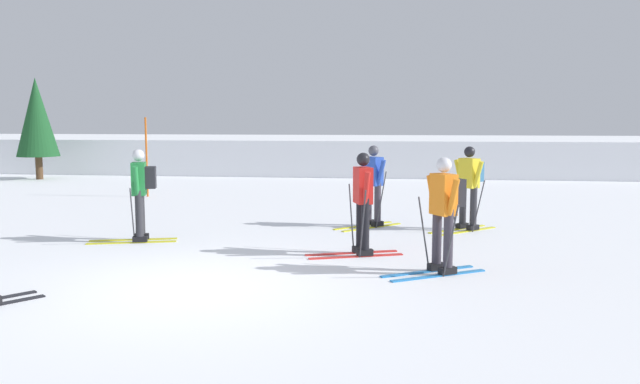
{
  "coord_description": "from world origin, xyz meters",
  "views": [
    {
      "loc": [
        2.79,
        -8.04,
        2.26
      ],
      "look_at": [
        1.28,
        3.64,
        0.9
      ],
      "focal_mm": 35.61,
      "sensor_mm": 36.0,
      "label": 1
    }
  ],
  "objects_px": {
    "skier_green": "(141,190)",
    "trail_marker_pole": "(147,157)",
    "skier_blue": "(373,183)",
    "skier_red": "(362,201)",
    "skier_orange": "(444,209)",
    "conifer_far_left": "(37,118)",
    "skier_yellow": "(469,183)"
  },
  "relations": [
    {
      "from": "skier_yellow",
      "to": "skier_orange",
      "type": "height_order",
      "value": "same"
    },
    {
      "from": "trail_marker_pole",
      "to": "conifer_far_left",
      "type": "xyz_separation_m",
      "value": [
        -6.19,
        4.65,
        1.16
      ]
    },
    {
      "from": "skier_blue",
      "to": "conifer_far_left",
      "type": "distance_m",
      "value": 15.84
    },
    {
      "from": "skier_green",
      "to": "skier_blue",
      "type": "distance_m",
      "value": 4.72
    },
    {
      "from": "trail_marker_pole",
      "to": "conifer_far_left",
      "type": "relative_size",
      "value": 0.61
    },
    {
      "from": "skier_red",
      "to": "skier_yellow",
      "type": "relative_size",
      "value": 1.0
    },
    {
      "from": "skier_blue",
      "to": "trail_marker_pole",
      "type": "relative_size",
      "value": 0.74
    },
    {
      "from": "skier_red",
      "to": "skier_blue",
      "type": "height_order",
      "value": "same"
    },
    {
      "from": "skier_green",
      "to": "conifer_far_left",
      "type": "relative_size",
      "value": 0.45
    },
    {
      "from": "skier_red",
      "to": "skier_blue",
      "type": "distance_m",
      "value": 2.88
    },
    {
      "from": "trail_marker_pole",
      "to": "skier_yellow",
      "type": "bearing_deg",
      "value": -27.31
    },
    {
      "from": "trail_marker_pole",
      "to": "conifer_far_left",
      "type": "height_order",
      "value": "conifer_far_left"
    },
    {
      "from": "skier_red",
      "to": "skier_blue",
      "type": "bearing_deg",
      "value": 89.13
    },
    {
      "from": "skier_orange",
      "to": "conifer_far_left",
      "type": "relative_size",
      "value": 0.45
    },
    {
      "from": "skier_orange",
      "to": "trail_marker_pole",
      "type": "xyz_separation_m",
      "value": [
        -8.0,
        8.31,
        0.2
      ]
    },
    {
      "from": "skier_red",
      "to": "conifer_far_left",
      "type": "bearing_deg",
      "value": 137.44
    },
    {
      "from": "trail_marker_pole",
      "to": "skier_red",
      "type": "bearing_deg",
      "value": -46.99
    },
    {
      "from": "skier_yellow",
      "to": "skier_blue",
      "type": "distance_m",
      "value": 1.98
    },
    {
      "from": "skier_blue",
      "to": "conifer_far_left",
      "type": "bearing_deg",
      "value": 145.27
    },
    {
      "from": "skier_green",
      "to": "trail_marker_pole",
      "type": "distance_m",
      "value": 7.06
    },
    {
      "from": "skier_red",
      "to": "skier_orange",
      "type": "distance_m",
      "value": 1.68
    },
    {
      "from": "skier_orange",
      "to": "trail_marker_pole",
      "type": "relative_size",
      "value": 0.74
    },
    {
      "from": "skier_yellow",
      "to": "conifer_far_left",
      "type": "height_order",
      "value": "conifer_far_left"
    },
    {
      "from": "skier_red",
      "to": "skier_orange",
      "type": "bearing_deg",
      "value": -40.99
    },
    {
      "from": "skier_orange",
      "to": "conifer_far_left",
      "type": "height_order",
      "value": "conifer_far_left"
    },
    {
      "from": "skier_red",
      "to": "skier_green",
      "type": "relative_size",
      "value": 1.0
    },
    {
      "from": "conifer_far_left",
      "to": "skier_red",
      "type": "bearing_deg",
      "value": -42.56
    },
    {
      "from": "skier_green",
      "to": "skier_blue",
      "type": "bearing_deg",
      "value": 28.02
    },
    {
      "from": "skier_green",
      "to": "skier_orange",
      "type": "height_order",
      "value": "same"
    },
    {
      "from": "skier_orange",
      "to": "trail_marker_pole",
      "type": "bearing_deg",
      "value": 133.89
    },
    {
      "from": "skier_red",
      "to": "conifer_far_left",
      "type": "xyz_separation_m",
      "value": [
        -12.92,
        11.86,
        1.4
      ]
    },
    {
      "from": "skier_red",
      "to": "trail_marker_pole",
      "type": "height_order",
      "value": "trail_marker_pole"
    }
  ]
}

